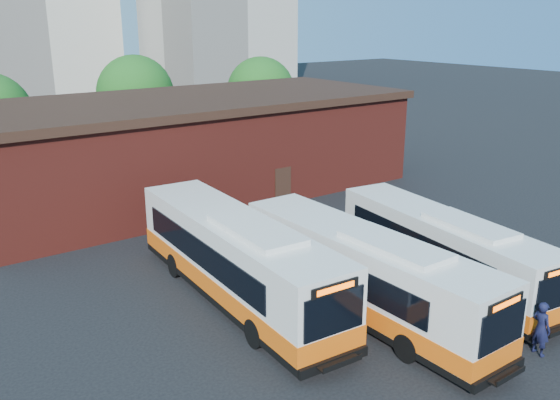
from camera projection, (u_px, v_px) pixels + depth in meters
ground at (422, 298)px, 24.99m from camera, size 220.00×220.00×0.00m
bus_west at (237, 262)px, 24.40m from camera, size 3.63×13.80×3.72m
bus_midwest at (363, 276)px, 23.27m from camera, size 2.73×12.89×3.50m
bus_mideast at (442, 251)px, 26.07m from camera, size 3.99×12.13×3.26m
transit_worker at (541, 328)px, 20.55m from camera, size 0.59×0.79×2.00m
depot_building at (193, 144)px, 39.46m from camera, size 28.60×12.60×6.40m
tree_mid at (135, 94)px, 50.85m from camera, size 6.56×6.56×8.36m
tree_east at (261, 91)px, 54.81m from camera, size 6.24×6.24×7.96m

